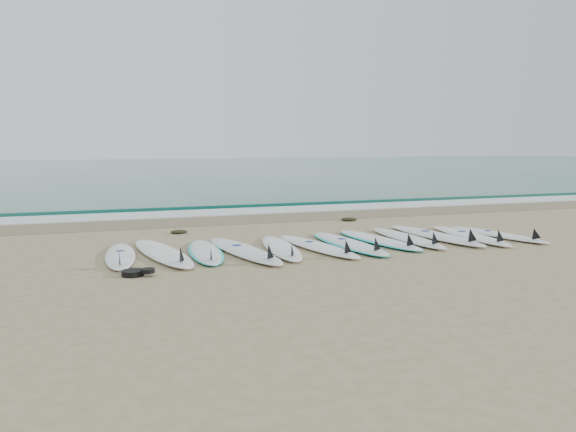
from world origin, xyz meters
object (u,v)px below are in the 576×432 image
object	(u,v)px
surfboard_11	(500,234)
leash_coil	(136,272)
surfboard_0	(120,256)
surfboard_6	(349,243)

from	to	relation	value
surfboard_11	leash_coil	xyz separation A→B (m)	(-7.21, -1.06, -0.01)
surfboard_0	surfboard_11	bearing A→B (deg)	0.90
surfboard_11	surfboard_0	bearing A→B (deg)	168.80
surfboard_11	leash_coil	distance (m)	7.29
surfboard_11	leash_coil	world-z (taller)	surfboard_11
surfboard_0	surfboard_6	distance (m)	4.05
surfboard_6	leash_coil	xyz separation A→B (m)	(-3.89, -1.13, -0.00)
surfboard_0	leash_coil	distance (m)	1.33
surfboard_11	leash_coil	bearing A→B (deg)	179.19
surfboard_6	surfboard_11	xyz separation A→B (m)	(3.32, -0.06, 0.00)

